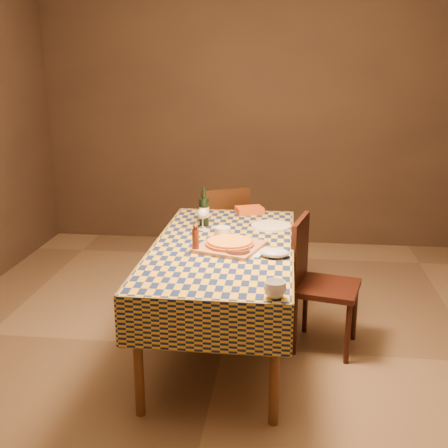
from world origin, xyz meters
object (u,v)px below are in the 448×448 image
(wine_bottle, at_px, (204,211))
(white_plate, at_px, (271,226))
(cutting_board, at_px, (230,247))
(chair_right, at_px, (315,276))
(chair_far, at_px, (222,232))
(dining_table, at_px, (223,255))
(pizza, at_px, (230,243))
(bowl, at_px, (238,252))

(wine_bottle, bearing_deg, white_plate, 1.23)
(cutting_board, relative_size, white_plate, 1.33)
(white_plate, xyz_separation_m, chair_right, (0.32, -0.33, -0.26))
(cutting_board, relative_size, chair_far, 0.42)
(dining_table, distance_m, pizza, 0.15)
(bowl, height_order, white_plate, bowl)
(cutting_board, relative_size, wine_bottle, 1.32)
(dining_table, height_order, white_plate, white_plate)
(cutting_board, xyz_separation_m, chair_right, (0.58, 0.20, -0.26))
(cutting_board, relative_size, pizza, 1.16)
(white_plate, height_order, chair_right, chair_right)
(cutting_board, distance_m, bowl, 0.14)
(pizza, bearing_deg, white_plate, 64.53)
(dining_table, relative_size, bowl, 11.86)
(dining_table, bearing_deg, white_plate, 56.15)
(white_plate, height_order, chair_far, chair_far)
(dining_table, xyz_separation_m, chair_right, (0.63, 0.12, -0.17))
(white_plate, bearing_deg, chair_right, -45.69)
(wine_bottle, xyz_separation_m, white_plate, (0.50, 0.01, -0.10))
(cutting_board, height_order, wine_bottle, wine_bottle)
(pizza, height_order, chair_far, chair_far)
(bowl, distance_m, chair_far, 1.34)
(bowl, xyz_separation_m, wine_bottle, (-0.31, 0.64, 0.09))
(pizza, bearing_deg, wine_bottle, 115.49)
(cutting_board, distance_m, chair_far, 1.20)
(cutting_board, height_order, chair_right, chair_right)
(dining_table, distance_m, bowl, 0.25)
(bowl, bearing_deg, chair_right, 32.10)
(bowl, height_order, chair_right, chair_right)
(wine_bottle, relative_size, chair_right, 0.32)
(dining_table, xyz_separation_m, bowl, (0.12, -0.20, 0.10))
(wine_bottle, relative_size, chair_far, 0.32)
(cutting_board, distance_m, chair_right, 0.66)
(wine_bottle, xyz_separation_m, chair_right, (0.82, -0.32, -0.36))
(bowl, bearing_deg, dining_table, 120.37)
(dining_table, relative_size, cutting_board, 4.75)
(bowl, xyz_separation_m, white_plate, (0.19, 0.65, -0.02))
(wine_bottle, height_order, white_plate, wine_bottle)
(dining_table, height_order, wine_bottle, wine_bottle)
(dining_table, relative_size, white_plate, 6.32)
(cutting_board, xyz_separation_m, bowl, (0.06, -0.12, 0.01))
(dining_table, height_order, pizza, pizza)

